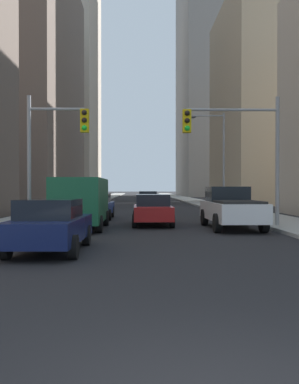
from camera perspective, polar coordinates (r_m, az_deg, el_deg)
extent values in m
cube|color=#9E9E99|center=(53.55, -7.86, -1.32)|extent=(3.30, 160.00, 0.15)
cube|color=#9E9E99|center=(53.72, 6.49, -1.31)|extent=(3.30, 160.00, 0.15)
cube|color=white|center=(19.52, 10.93, -2.51)|extent=(2.06, 5.42, 0.80)
cube|color=black|center=(20.44, 10.35, -0.26)|extent=(1.82, 1.82, 0.70)
cube|color=black|center=(18.19, 11.84, -1.32)|extent=(1.79, 2.40, 0.10)
cylinder|color=black|center=(21.07, 7.36, -3.37)|extent=(0.28, 0.80, 0.80)
cylinder|color=black|center=(21.44, 12.45, -3.31)|extent=(0.28, 0.80, 0.80)
cylinder|color=black|center=(17.67, 9.07, -4.13)|extent=(0.28, 0.80, 0.80)
cylinder|color=black|center=(18.11, 15.07, -4.02)|extent=(0.28, 0.80, 0.80)
cube|color=#195938|center=(19.21, -9.10, -1.03)|extent=(2.01, 5.20, 1.90)
cube|color=black|center=(21.79, -8.18, 0.26)|extent=(1.76, 0.02, 0.60)
cylinder|color=black|center=(21.05, -11.08, -3.48)|extent=(0.24, 0.72, 0.72)
cylinder|color=black|center=(20.81, -5.85, -3.52)|extent=(0.24, 0.72, 0.72)
cylinder|color=black|center=(17.78, -12.89, -4.23)|extent=(0.24, 0.72, 0.72)
cylinder|color=black|center=(17.50, -6.70, -4.30)|extent=(0.24, 0.72, 0.72)
cube|color=#141E4C|center=(12.63, -13.10, -4.90)|extent=(1.92, 4.25, 0.65)
cube|color=black|center=(12.44, -13.25, -2.21)|extent=(1.64, 1.94, 0.55)
cylinder|color=black|center=(14.16, -15.43, -5.64)|extent=(0.22, 0.64, 0.64)
cylinder|color=black|center=(13.85, -8.44, -5.76)|extent=(0.22, 0.64, 0.64)
cylinder|color=black|center=(11.59, -18.68, -7.03)|extent=(0.22, 0.64, 0.64)
cylinder|color=black|center=(11.20, -10.14, -7.27)|extent=(0.22, 0.64, 0.64)
cube|color=maroon|center=(20.86, 0.41, -2.72)|extent=(1.83, 4.21, 0.65)
cube|color=black|center=(20.69, 0.42, -1.09)|extent=(1.60, 1.91, 0.55)
cylinder|color=black|center=(22.21, -1.94, -3.36)|extent=(0.22, 0.64, 0.64)
cylinder|color=black|center=(22.27, 2.52, -3.35)|extent=(0.22, 0.64, 0.64)
cylinder|color=black|center=(19.53, -2.01, -3.91)|extent=(0.22, 0.64, 0.64)
cylinder|color=black|center=(19.59, 3.06, -3.89)|extent=(0.22, 0.64, 0.64)
cube|color=navy|center=(25.37, -7.17, -2.14)|extent=(1.93, 4.25, 0.65)
cube|color=black|center=(25.20, -7.20, -0.79)|extent=(1.64, 1.95, 0.55)
cylinder|color=black|center=(26.81, -8.72, -2.69)|extent=(0.22, 0.64, 0.64)
cylinder|color=black|center=(26.65, -5.03, -2.71)|extent=(0.22, 0.64, 0.64)
cylinder|color=black|center=(24.16, -9.53, -3.05)|extent=(0.22, 0.64, 0.64)
cylinder|color=black|center=(23.97, -5.43, -3.08)|extent=(0.22, 0.64, 0.64)
cube|color=#B7BABF|center=(39.47, -0.26, -1.17)|extent=(1.87, 4.23, 0.65)
cube|color=black|center=(39.31, -0.26, -0.30)|extent=(1.62, 1.93, 0.55)
cylinder|color=black|center=(40.82, -1.51, -1.56)|extent=(0.22, 0.64, 0.64)
cylinder|color=black|center=(40.85, 0.91, -1.56)|extent=(0.22, 0.64, 0.64)
cylinder|color=black|center=(38.13, -1.52, -1.72)|extent=(0.22, 0.64, 0.64)
cylinder|color=black|center=(38.17, 1.07, -1.71)|extent=(0.22, 0.64, 0.64)
cylinder|color=gray|center=(19.98, -15.83, 3.86)|extent=(0.18, 0.18, 6.00)
cylinder|color=gray|center=(19.99, -12.30, 10.80)|extent=(2.51, 0.12, 0.12)
cube|color=gold|center=(19.71, -8.67, 9.41)|extent=(0.38, 0.30, 1.05)
sphere|color=black|center=(19.60, -8.73, 10.47)|extent=(0.24, 0.24, 0.24)
sphere|color=black|center=(19.54, -8.73, 9.49)|extent=(0.24, 0.24, 0.24)
sphere|color=#19D833|center=(19.49, -8.73, 8.50)|extent=(0.24, 0.24, 0.24)
cylinder|color=gray|center=(20.36, 16.75, 3.80)|extent=(0.18, 0.18, 6.00)
cylinder|color=gray|center=(20.10, 11.03, 10.75)|extent=(4.16, 0.12, 0.12)
cube|color=gold|center=(19.67, 5.02, 9.43)|extent=(0.38, 0.30, 1.05)
sphere|color=black|center=(19.56, 5.08, 10.49)|extent=(0.24, 0.24, 0.24)
sphere|color=black|center=(19.51, 5.08, 9.51)|extent=(0.24, 0.24, 0.24)
sphere|color=#19D833|center=(19.46, 5.08, 8.52)|extent=(0.24, 0.24, 0.24)
cylinder|color=gray|center=(32.83, 9.92, 3.89)|extent=(0.16, 0.16, 7.50)
cylinder|color=gray|center=(33.01, 7.85, 10.08)|extent=(2.40, 0.10, 0.10)
ellipsoid|color=#4C4C51|center=(32.83, 5.75, 9.96)|extent=(0.56, 0.32, 0.20)
cube|color=#66564C|center=(59.07, -18.64, 13.63)|extent=(16.35, 27.55, 30.44)
cube|color=#B7A893|center=(94.66, -12.16, 13.88)|extent=(16.06, 24.39, 47.28)
cube|color=tan|center=(55.14, 17.68, 11.17)|extent=(15.21, 18.95, 24.01)
cube|color=gray|center=(102.43, 11.14, 15.50)|extent=(23.74, 29.18, 56.48)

